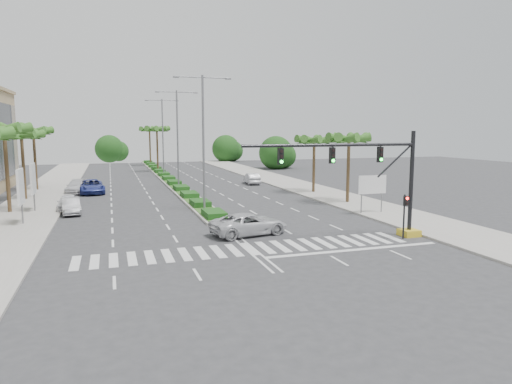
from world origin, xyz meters
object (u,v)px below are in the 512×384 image
car_parked_d (76,187)px  car_right (252,179)px  car_parked_b (71,206)px  car_crossing (249,224)px  car_parked_a (68,202)px  car_parked_c (92,187)px

car_parked_d → car_right: car_right is taller
car_parked_b → car_crossing: bearing=-51.8°
car_parked_d → car_crossing: car_crossing is taller
car_parked_a → car_parked_c: 11.15m
car_parked_d → car_right: 22.23m
car_parked_a → car_parked_b: car_parked_a is taller
car_parked_a → car_right: car_right is taller
car_parked_d → car_parked_c: bearing=-25.8°
car_parked_b → car_crossing: car_crossing is taller
car_parked_b → car_crossing: (12.46, -12.37, 0.07)m
car_parked_b → car_parked_c: (1.26, 13.30, 0.11)m
car_parked_c → car_right: car_parked_c is taller
car_parked_a → car_parked_b: size_ratio=0.98×
car_crossing → car_right: bearing=-28.6°
car_parked_c → car_parked_b: bearing=-100.8°
car_parked_a → car_right: (22.12, 14.36, 0.03)m
car_parked_a → car_parked_d: 12.08m
car_parked_c → car_crossing: bearing=-71.9°
car_parked_b → car_right: (21.68, 16.63, 0.04)m
car_right → car_parked_b: bearing=42.5°
car_right → car_parked_c: bearing=14.3°
car_parked_d → car_right: bearing=11.9°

